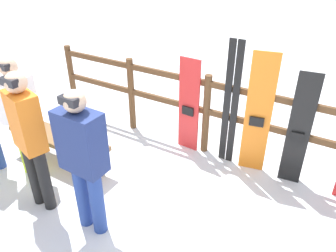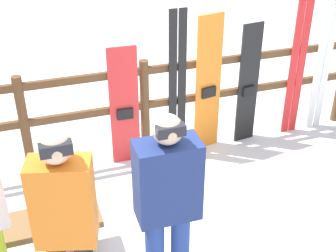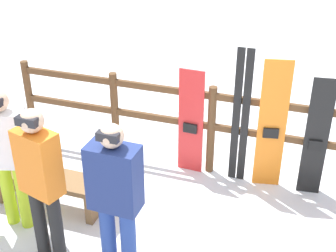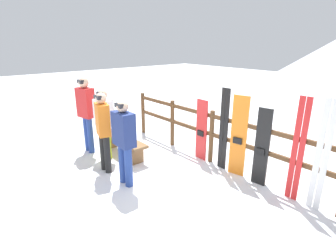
{
  "view_description": "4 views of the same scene",
  "coord_description": "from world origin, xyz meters",
  "px_view_note": "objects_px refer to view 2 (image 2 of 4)",
  "views": [
    {
      "loc": [
        1.61,
        -2.05,
        2.68
      ],
      "look_at": [
        -0.12,
        0.79,
        0.77
      ],
      "focal_mm": 35.0,
      "sensor_mm": 36.0,
      "label": 1
    },
    {
      "loc": [
        -1.18,
        -2.75,
        3.0
      ],
      "look_at": [
        0.03,
        0.89,
        0.76
      ],
      "focal_mm": 50.0,
      "sensor_mm": 36.0,
      "label": 2
    },
    {
      "loc": [
        1.1,
        -3.24,
        3.34
      ],
      "look_at": [
        -0.3,
        0.87,
        0.97
      ],
      "focal_mm": 50.0,
      "sensor_mm": 36.0,
      "label": 3
    },
    {
      "loc": [
        3.43,
        -2.52,
        2.53
      ],
      "look_at": [
        -0.36,
        0.69,
        0.92
      ],
      "focal_mm": 28.0,
      "sensor_mm": 36.0,
      "label": 4
    }
  ],
  "objects_px": {
    "snowboard_red": "(124,108)",
    "person_orange": "(66,220)",
    "ski_pair_white": "(324,61)",
    "person_navy": "(168,199)",
    "ski_pair_black": "(177,85)",
    "bench": "(7,237)",
    "snowboard_black_stripe": "(248,85)",
    "snowboard_orange": "(208,85)",
    "ski_pair_red": "(297,66)"
  },
  "relations": [
    {
      "from": "snowboard_red",
      "to": "person_orange",
      "type": "bearing_deg",
      "value": -113.94
    },
    {
      "from": "person_orange",
      "to": "ski_pair_white",
      "type": "distance_m",
      "value": 3.78
    },
    {
      "from": "person_orange",
      "to": "person_navy",
      "type": "xyz_separation_m",
      "value": [
        0.71,
        0.04,
        -0.04
      ]
    },
    {
      "from": "ski_pair_black",
      "to": "ski_pair_white",
      "type": "distance_m",
      "value": 1.83
    },
    {
      "from": "bench",
      "to": "person_orange",
      "type": "relative_size",
      "value": 0.95
    },
    {
      "from": "snowboard_red",
      "to": "snowboard_black_stripe",
      "type": "relative_size",
      "value": 0.94
    },
    {
      "from": "snowboard_red",
      "to": "snowboard_black_stripe",
      "type": "xyz_separation_m",
      "value": [
        1.45,
        0.0,
        0.05
      ]
    },
    {
      "from": "snowboard_orange",
      "to": "ski_pair_red",
      "type": "bearing_deg",
      "value": 0.17
    },
    {
      "from": "ski_pair_black",
      "to": "ski_pair_red",
      "type": "bearing_deg",
      "value": 0.0
    },
    {
      "from": "person_orange",
      "to": "snowboard_black_stripe",
      "type": "relative_size",
      "value": 1.12
    },
    {
      "from": "ski_pair_black",
      "to": "ski_pair_white",
      "type": "relative_size",
      "value": 0.94
    },
    {
      "from": "snowboard_red",
      "to": "ski_pair_red",
      "type": "distance_m",
      "value": 2.08
    },
    {
      "from": "person_orange",
      "to": "snowboard_black_stripe",
      "type": "height_order",
      "value": "person_orange"
    },
    {
      "from": "snowboard_red",
      "to": "ski_pair_white",
      "type": "height_order",
      "value": "ski_pair_white"
    },
    {
      "from": "bench",
      "to": "ski_pair_white",
      "type": "height_order",
      "value": "ski_pair_white"
    },
    {
      "from": "bench",
      "to": "snowboard_red",
      "type": "height_order",
      "value": "snowboard_red"
    },
    {
      "from": "person_navy",
      "to": "ski_pair_white",
      "type": "bearing_deg",
      "value": 36.09
    },
    {
      "from": "person_navy",
      "to": "snowboard_orange",
      "type": "relative_size",
      "value": 0.99
    },
    {
      "from": "bench",
      "to": "ski_pair_black",
      "type": "height_order",
      "value": "ski_pair_black"
    },
    {
      "from": "bench",
      "to": "ski_pair_white",
      "type": "bearing_deg",
      "value": 18.3
    },
    {
      "from": "person_orange",
      "to": "ski_pair_white",
      "type": "relative_size",
      "value": 0.91
    },
    {
      "from": "person_navy",
      "to": "snowboard_black_stripe",
      "type": "distance_m",
      "value": 2.45
    },
    {
      "from": "person_navy",
      "to": "ski_pair_red",
      "type": "distance_m",
      "value": 2.89
    },
    {
      "from": "bench",
      "to": "ski_pair_red",
      "type": "relative_size",
      "value": 0.87
    },
    {
      "from": "bench",
      "to": "person_navy",
      "type": "bearing_deg",
      "value": -28.79
    },
    {
      "from": "ski_pair_black",
      "to": "person_orange",
      "type": "bearing_deg",
      "value": -127.07
    },
    {
      "from": "ski_pair_black",
      "to": "person_navy",
      "type": "bearing_deg",
      "value": -111.35
    },
    {
      "from": "snowboard_red",
      "to": "ski_pair_red",
      "type": "height_order",
      "value": "ski_pair_red"
    },
    {
      "from": "snowboard_black_stripe",
      "to": "snowboard_orange",
      "type": "bearing_deg",
      "value": 179.99
    },
    {
      "from": "person_navy",
      "to": "snowboard_red",
      "type": "distance_m",
      "value": 1.88
    },
    {
      "from": "person_navy",
      "to": "ski_pair_black",
      "type": "xyz_separation_m",
      "value": [
        0.73,
        1.87,
        -0.07
      ]
    },
    {
      "from": "snowboard_black_stripe",
      "to": "person_orange",
      "type": "bearing_deg",
      "value": -140.38
    },
    {
      "from": "person_orange",
      "to": "person_navy",
      "type": "bearing_deg",
      "value": 3.17
    },
    {
      "from": "person_orange",
      "to": "ski_pair_white",
      "type": "xyz_separation_m",
      "value": [
        3.27,
        1.91,
        -0.05
      ]
    },
    {
      "from": "bench",
      "to": "person_navy",
      "type": "xyz_separation_m",
      "value": [
        1.16,
        -0.64,
        0.59
      ]
    },
    {
      "from": "person_orange",
      "to": "snowboard_orange",
      "type": "relative_size",
      "value": 1.01
    },
    {
      "from": "ski_pair_red",
      "to": "ski_pair_white",
      "type": "bearing_deg",
      "value": -0.0
    },
    {
      "from": "person_orange",
      "to": "person_navy",
      "type": "distance_m",
      "value": 0.71
    },
    {
      "from": "snowboard_red",
      "to": "ski_pair_black",
      "type": "bearing_deg",
      "value": 0.34
    },
    {
      "from": "bench",
      "to": "person_navy",
      "type": "distance_m",
      "value": 1.45
    },
    {
      "from": "snowboard_black_stripe",
      "to": "ski_pair_white",
      "type": "xyz_separation_m",
      "value": [
        0.97,
        0.0,
        0.17
      ]
    },
    {
      "from": "snowboard_red",
      "to": "snowboard_black_stripe",
      "type": "bearing_deg",
      "value": 0.0
    },
    {
      "from": "ski_pair_black",
      "to": "snowboard_orange",
      "type": "bearing_deg",
      "value": -0.53
    },
    {
      "from": "person_navy",
      "to": "ski_pair_red",
      "type": "relative_size",
      "value": 0.9
    },
    {
      "from": "ski_pair_black",
      "to": "snowboard_black_stripe",
      "type": "height_order",
      "value": "ski_pair_black"
    },
    {
      "from": "bench",
      "to": "snowboard_red",
      "type": "xyz_separation_m",
      "value": [
        1.29,
        1.23,
        0.35
      ]
    },
    {
      "from": "snowboard_black_stripe",
      "to": "ski_pair_black",
      "type": "bearing_deg",
      "value": 179.77
    },
    {
      "from": "snowboard_black_stripe",
      "to": "ski_pair_red",
      "type": "bearing_deg",
      "value": 0.32
    },
    {
      "from": "bench",
      "to": "person_navy",
      "type": "relative_size",
      "value": 0.97
    },
    {
      "from": "snowboard_orange",
      "to": "ski_pair_red",
      "type": "height_order",
      "value": "ski_pair_red"
    }
  ]
}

